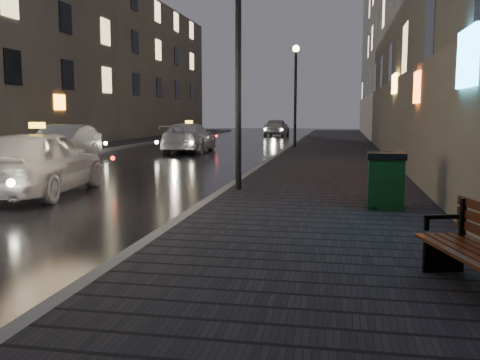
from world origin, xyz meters
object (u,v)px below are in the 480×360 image
at_px(lamp_far, 296,83).
at_px(trash_bin, 385,180).
at_px(taxi_near, 39,162).
at_px(car_left_mid, 64,143).
at_px(taxi_mid, 189,138).
at_px(car_far, 277,127).
at_px(lamp_near, 238,46).

height_order(lamp_far, trash_bin, lamp_far).
distance_m(taxi_near, car_left_mid, 9.00).
bearing_deg(lamp_far, taxi_near, -105.72).
xyz_separation_m(taxi_mid, car_far, (2.20, 18.56, 0.02)).
bearing_deg(lamp_near, lamp_far, 90.00).
bearing_deg(lamp_near, taxi_near, -170.96).
height_order(lamp_near, lamp_far, same).
bearing_deg(taxi_near, car_left_mid, -71.58).
relative_size(lamp_near, trash_bin, 4.94).
bearing_deg(taxi_near, car_far, -99.99).
distance_m(lamp_far, car_far, 16.44).
relative_size(lamp_far, car_left_mid, 1.18).
bearing_deg(trash_bin, taxi_near, 172.13).
distance_m(taxi_mid, car_far, 18.69).
xyz_separation_m(lamp_far, car_left_mid, (-8.54, -8.60, -2.75)).
xyz_separation_m(lamp_near, car_left_mid, (-8.54, 7.40, -2.75)).
bearing_deg(taxi_mid, taxi_near, 88.50).
xyz_separation_m(lamp_near, car_far, (-2.85, 31.95, -2.76)).
bearing_deg(trash_bin, lamp_near, 149.60).
relative_size(lamp_near, car_far, 1.23).
bearing_deg(car_left_mid, lamp_near, -46.50).
bearing_deg(car_far, taxi_near, 89.63).
height_order(trash_bin, taxi_mid, taxi_mid).
relative_size(lamp_far, trash_bin, 4.94).
height_order(lamp_near, trash_bin, lamp_near).
bearing_deg(lamp_near, taxi_mid, 110.66).
xyz_separation_m(lamp_near, lamp_far, (0.00, 16.00, 0.00)).
relative_size(lamp_far, car_far, 1.23).
relative_size(trash_bin, car_left_mid, 0.24).
bearing_deg(car_far, lamp_near, 97.99).
distance_m(taxi_near, car_far, 32.75).
height_order(lamp_far, taxi_near, lamp_far).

